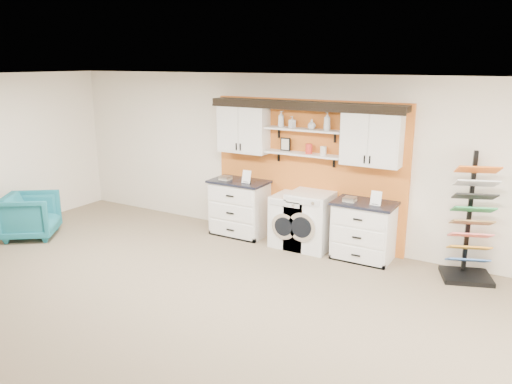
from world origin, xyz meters
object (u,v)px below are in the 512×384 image
Objects in this scene: base_cabinet_left at (240,208)px; base_cabinet_right at (364,230)px; dryer at (310,221)px; washer at (293,220)px; armchair at (31,216)px; sample_rack at (469,241)px.

base_cabinet_left is 1.07× the size of base_cabinet_right.
base_cabinet_right is 0.90m from dryer.
dryer reaches higher than washer.
base_cabinet_right is at bearing -106.17° from armchair.
washer is at bearing 160.83° from sample_rack.
washer reaches higher than armchair.
armchair is at bearing -156.29° from dryer.
sample_rack is (2.73, 0.04, 0.13)m from washer.
dryer is at bearing -102.57° from armchair.
base_cabinet_left is at bearing 160.55° from sample_rack.
base_cabinet_right is 1.11× the size of armchair.
washer is 2.73m from sample_rack.
base_cabinet_right reaches higher than armchair.
dryer is (0.31, 0.00, 0.04)m from washer.
sample_rack reaches higher than armchair.
base_cabinet_left reaches higher than base_cabinet_right.
sample_rack is (2.41, 0.04, 0.09)m from dryer.
base_cabinet_right is at bearing 161.37° from sample_rack.
armchair is (-4.44, -1.95, -0.09)m from dryer.
dryer is at bearing 0.00° from washer.
sample_rack reaches higher than base_cabinet_right.
sample_rack is (1.51, 0.04, 0.10)m from base_cabinet_right.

